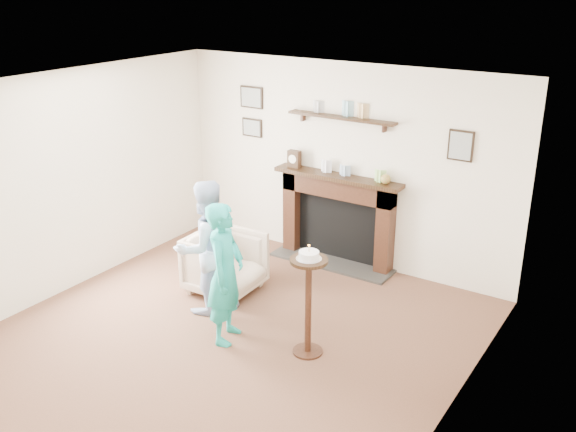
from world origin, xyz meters
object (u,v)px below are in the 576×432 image
object	(u,v)px
armchair	(226,290)
man	(209,309)
woman	(228,338)
pedestal_table	(308,288)

from	to	relation	value
armchair	man	size ratio (longest dim) A/B	0.52
man	woman	xyz separation A→B (m)	(0.54, -0.36, 0.00)
man	pedestal_table	distance (m)	1.54
armchair	woman	world-z (taller)	woman
armchair	pedestal_table	bearing A→B (deg)	-113.77
woman	pedestal_table	world-z (taller)	pedestal_table
woman	pedestal_table	xyz separation A→B (m)	(0.82, 0.21, 0.70)
armchair	pedestal_table	distance (m)	1.73
woman	pedestal_table	bearing A→B (deg)	-93.89
armchair	man	world-z (taller)	man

